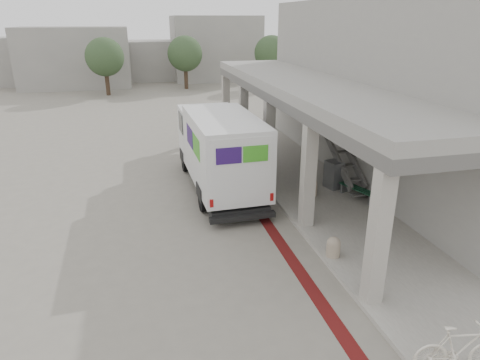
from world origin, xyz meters
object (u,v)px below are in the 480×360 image
object	(u,v)px
fedex_truck	(219,149)
bicycle_cream	(460,349)
bench	(358,191)
utility_cabinet	(334,175)

from	to	relation	value
fedex_truck	bicycle_cream	xyz separation A→B (m)	(2.39, -10.25, -0.99)
bench	utility_cabinet	distance (m)	1.28
fedex_truck	bench	bearing A→B (deg)	-28.92
fedex_truck	bench	xyz separation A→B (m)	(4.62, -2.42, -1.22)
bench	bicycle_cream	distance (m)	8.14
bench	bicycle_cream	xyz separation A→B (m)	(-2.23, -7.83, 0.23)
fedex_truck	bench	size ratio (longest dim) A/B	4.32
bench	utility_cabinet	xyz separation A→B (m)	(-0.43, 1.17, 0.25)
utility_cabinet	fedex_truck	bearing A→B (deg)	150.18
utility_cabinet	bicycle_cream	xyz separation A→B (m)	(-1.80, -9.00, -0.02)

